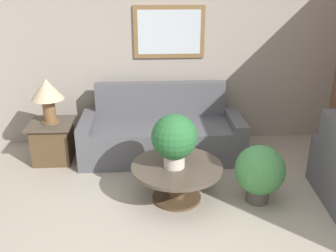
{
  "coord_description": "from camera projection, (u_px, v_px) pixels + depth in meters",
  "views": [
    {
      "loc": [
        -0.27,
        -2.48,
        2.34
      ],
      "look_at": [
        -0.01,
        1.83,
        0.63
      ],
      "focal_mm": 40.0,
      "sensor_mm": 36.0,
      "label": 1
    }
  ],
  "objects": [
    {
      "name": "side_table",
      "position": [
        53.0,
        141.0,
        5.08
      ],
      "size": [
        0.57,
        0.57,
        0.55
      ],
      "color": "#4C3823",
      "rests_on": "ground_plane"
    },
    {
      "name": "potted_plant_on_table",
      "position": [
        174.0,
        139.0,
        3.97
      ],
      "size": [
        0.49,
        0.49,
        0.6
      ],
      "color": "beige",
      "rests_on": "coffee_table"
    },
    {
      "name": "couch_main",
      "position": [
        162.0,
        134.0,
        5.22
      ],
      "size": [
        2.21,
        0.89,
        0.97
      ],
      "color": "#4C4C51",
      "rests_on": "ground_plane"
    },
    {
      "name": "table_lamp",
      "position": [
        47.0,
        93.0,
        4.83
      ],
      "size": [
        0.42,
        0.42,
        0.59
      ],
      "color": "brown",
      "rests_on": "side_table"
    },
    {
      "name": "potted_plant_floor",
      "position": [
        260.0,
        171.0,
        4.09
      ],
      "size": [
        0.55,
        0.55,
        0.67
      ],
      "color": "#4C4742",
      "rests_on": "ground_plane"
    },
    {
      "name": "coffee_table",
      "position": [
        177.0,
        174.0,
        4.16
      ],
      "size": [
        1.01,
        1.01,
        0.42
      ],
      "color": "#4C3823",
      "rests_on": "ground_plane"
    },
    {
      "name": "wall_back",
      "position": [
        164.0,
        55.0,
        5.42
      ],
      "size": [
        7.17,
        0.09,
        2.6
      ],
      "color": "gray",
      "rests_on": "ground_plane"
    }
  ]
}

